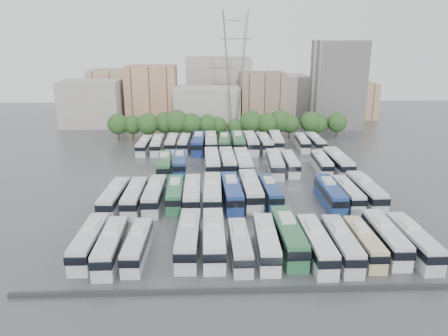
{
  "coord_description": "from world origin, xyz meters",
  "views": [
    {
      "loc": [
        -5.52,
        -75.83,
        28.16
      ],
      "look_at": [
        -2.65,
        5.01,
        3.0
      ],
      "focal_mm": 35.0,
      "sensor_mm": 36.0,
      "label": 1
    }
  ],
  "objects_px": {
    "bus_r0_s6": "(240,245)",
    "bus_r3_s12": "(302,142)",
    "bus_r2_s5": "(212,162)",
    "bus_r3_s4": "(198,143)",
    "bus_r3_s5": "(211,142)",
    "bus_r1_s4": "(192,194)",
    "bus_r0_s11": "(364,242)",
    "bus_r1_s8": "(270,192)",
    "bus_r2_s2": "(165,165)",
    "bus_r2_s7": "(243,163)",
    "bus_r0_s7": "(266,242)",
    "bus_r1_s12": "(348,193)",
    "apartment_tower": "(337,84)",
    "bus_r0_s9": "(316,244)",
    "electricity_pylon": "(235,68)",
    "bus_r3_s10": "(276,141)",
    "bus_r1_s2": "(155,195)",
    "bus_r1_s6": "(232,192)",
    "bus_r2_s13": "(338,162)",
    "bus_r0_s10": "(341,244)",
    "bus_r1_s7": "(251,190)",
    "bus_r1_s13": "(366,191)",
    "bus_r3_s6": "(224,143)",
    "bus_r0_s8": "(288,236)",
    "bus_r2_s9": "(275,163)",
    "bus_r1_s1": "(135,197)",
    "bus_r2_s6": "(228,162)",
    "bus_r2_s10": "(290,163)",
    "bus_r3_s3": "(184,143)",
    "bus_r1_s5": "(212,193)",
    "bus_r0_s1": "(111,246)",
    "bus_r3_s1": "(157,144)",
    "bus_r0_s13": "(413,241)",
    "bus_r2_s12": "(322,163)",
    "bus_r0_s4": "(188,238)",
    "bus_r3_s8": "(251,143)",
    "bus_r3_s0": "(144,145)",
    "bus_r3_s9": "(265,143)",
    "bus_r3_s2": "(172,143)",
    "bus_r2_s3": "(180,163)",
    "bus_r0_s2": "(137,245)",
    "bus_r0_s0": "(90,241)",
    "bus_r0_s12": "(385,237)",
    "bus_r3_s7": "(238,142)"
  },
  "relations": [
    {
      "from": "bus_r0_s7",
      "to": "bus_r1_s1",
      "type": "distance_m",
      "value": 26.23
    },
    {
      "from": "bus_r0_s9",
      "to": "bus_r3_s8",
      "type": "distance_m",
      "value": 54.44
    },
    {
      "from": "bus_r0_s6",
      "to": "bus_r3_s9",
      "type": "relative_size",
      "value": 0.93
    },
    {
      "from": "bus_r1_s4",
      "to": "bus_r1_s7",
      "type": "bearing_deg",
      "value": 6.88
    },
    {
      "from": "bus_r1_s5",
      "to": "bus_r0_s1",
      "type": "bearing_deg",
      "value": -125.53
    },
    {
      "from": "bus_r2_s6",
      "to": "bus_r2_s10",
      "type": "height_order",
      "value": "bus_r2_s6"
    },
    {
      "from": "bus_r0_s10",
      "to": "bus_r3_s3",
      "type": "xyz_separation_m",
      "value": [
        -23.29,
        55.51,
        -0.17
      ]
    },
    {
      "from": "bus_r3_s9",
      "to": "bus_r2_s7",
      "type": "bearing_deg",
      "value": -112.85
    },
    {
      "from": "bus_r0_s8",
      "to": "bus_r0_s6",
      "type": "bearing_deg",
      "value": -164.94
    },
    {
      "from": "bus_r2_s5",
      "to": "bus_r3_s4",
      "type": "height_order",
      "value": "bus_r2_s5"
    },
    {
      "from": "electricity_pylon",
      "to": "bus_r2_s3",
      "type": "distance_m",
      "value": 43.05
    },
    {
      "from": "bus_r0_s13",
      "to": "bus_r2_s5",
      "type": "xyz_separation_m",
      "value": [
        -26.16,
        36.61,
        0.17
      ]
    },
    {
      "from": "bus_r0_s7",
      "to": "bus_r1_s12",
      "type": "height_order",
      "value": "bus_r0_s7"
    },
    {
      "from": "bus_r0_s10",
      "to": "bus_r2_s6",
      "type": "bearing_deg",
      "value": 109.92
    },
    {
      "from": "apartment_tower",
      "to": "bus_r0_s10",
      "type": "relative_size",
      "value": 2.12
    },
    {
      "from": "bus_r3_s8",
      "to": "bus_r3_s12",
      "type": "relative_size",
      "value": 1.21
    },
    {
      "from": "bus_r0_s6",
      "to": "bus_r3_s12",
      "type": "height_order",
      "value": "bus_r0_s6"
    },
    {
      "from": "bus_r3_s4",
      "to": "bus_r1_s7",
      "type": "bearing_deg",
      "value": -72.17
    },
    {
      "from": "bus_r2_s5",
      "to": "bus_r3_s6",
      "type": "height_order",
      "value": "bus_r2_s5"
    },
    {
      "from": "bus_r2_s2",
      "to": "bus_r2_s3",
      "type": "relative_size",
      "value": 1.04
    },
    {
      "from": "bus_r1_s12",
      "to": "bus_r3_s2",
      "type": "height_order",
      "value": "bus_r1_s12"
    },
    {
      "from": "electricity_pylon",
      "to": "bus_r3_s1",
      "type": "bearing_deg",
      "value": -134.12
    },
    {
      "from": "bus_r0_s9",
      "to": "bus_r2_s5",
      "type": "xyz_separation_m",
      "value": [
        -13.16,
        37.07,
        0.15
      ]
    },
    {
      "from": "bus_r3_s5",
      "to": "bus_r1_s4",
      "type": "bearing_deg",
      "value": -95.64
    },
    {
      "from": "bus_r2_s2",
      "to": "bus_r2_s7",
      "type": "relative_size",
      "value": 0.92
    },
    {
      "from": "bus_r3_s0",
      "to": "bus_r3_s5",
      "type": "height_order",
      "value": "bus_r3_s5"
    },
    {
      "from": "electricity_pylon",
      "to": "bus_r3_s10",
      "type": "height_order",
      "value": "electricity_pylon"
    },
    {
      "from": "electricity_pylon",
      "to": "bus_r2_s2",
      "type": "xyz_separation_m",
      "value": [
        -16.8,
        -38.72,
        -16.75
      ]
    },
    {
      "from": "bus_r3_s9",
      "to": "bus_r0_s13",
      "type": "bearing_deg",
      "value": -78.56
    },
    {
      "from": "bus_r0_s2",
      "to": "bus_r0_s13",
      "type": "bearing_deg",
      "value": 0.67
    },
    {
      "from": "bus_r0_s0",
      "to": "bus_r0_s13",
      "type": "distance_m",
      "value": 42.65
    },
    {
      "from": "bus_r0_s4",
      "to": "bus_r1_s1",
      "type": "xyz_separation_m",
      "value": [
        -9.66,
        15.82,
        -0.1
      ]
    },
    {
      "from": "bus_r0_s8",
      "to": "bus_r1_s1",
      "type": "height_order",
      "value": "bus_r0_s8"
    },
    {
      "from": "bus_r0_s8",
      "to": "bus_r2_s9",
      "type": "height_order",
      "value": "bus_r0_s8"
    },
    {
      "from": "bus_r2_s13",
      "to": "bus_r1_s2",
      "type": "bearing_deg",
      "value": -155.33
    },
    {
      "from": "apartment_tower",
      "to": "bus_r0_s9",
      "type": "relative_size",
      "value": 2.06
    },
    {
      "from": "bus_r0_s4",
      "to": "bus_r1_s13",
      "type": "bearing_deg",
      "value": 30.82
    },
    {
      "from": "bus_r0_s11",
      "to": "bus_r2_s13",
      "type": "bearing_deg",
      "value": 78.95
    },
    {
      "from": "bus_r3_s1",
      "to": "bus_r0_s13",
      "type": "bearing_deg",
      "value": -54.73
    },
    {
      "from": "electricity_pylon",
      "to": "bus_r0_s12",
      "type": "distance_m",
      "value": 77.07
    },
    {
      "from": "bus_r0_s11",
      "to": "bus_r1_s8",
      "type": "bearing_deg",
      "value": 116.69
    },
    {
      "from": "bus_r3_s6",
      "to": "bus_r3_s10",
      "type": "height_order",
      "value": "bus_r3_s10"
    },
    {
      "from": "bus_r2_s12",
      "to": "bus_r3_s4",
      "type": "height_order",
      "value": "bus_r3_s4"
    },
    {
      "from": "bus_r0_s10",
      "to": "bus_r0_s13",
      "type": "xyz_separation_m",
      "value": [
        9.65,
        0.41,
        0.03
      ]
    },
    {
      "from": "bus_r1_s4",
      "to": "bus_r1_s13",
      "type": "relative_size",
      "value": 0.95
    },
    {
      "from": "bus_r3_s4",
      "to": "bus_r3_s3",
      "type": "bearing_deg",
      "value": 163.03
    },
    {
      "from": "bus_r0_s10",
      "to": "bus_r1_s5",
      "type": "bearing_deg",
      "value": 132.26
    },
    {
      "from": "bus_r1_s2",
      "to": "bus_r1_s6",
      "type": "distance_m",
      "value": 13.11
    },
    {
      "from": "bus_r0_s8",
      "to": "bus_r3_s0",
      "type": "relative_size",
      "value": 1.21
    },
    {
      "from": "bus_r0_s12",
      "to": "bus_r3_s7",
      "type": "relative_size",
      "value": 0.93
    }
  ]
}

